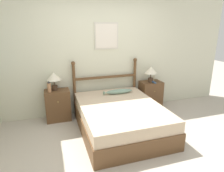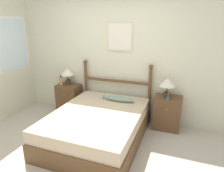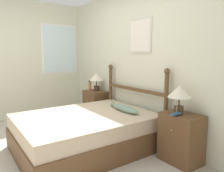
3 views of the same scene
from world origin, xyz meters
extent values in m
plane|color=#B7AD9E|center=(0.00, 0.00, 0.00)|extent=(16.00, 16.00, 0.00)
cube|color=beige|center=(0.00, 1.73, 1.27)|extent=(6.40, 0.06, 2.55)
cube|color=beige|center=(0.17, 1.69, 1.70)|extent=(0.53, 0.02, 0.56)
cube|color=silver|center=(0.17, 1.68, 1.70)|extent=(0.47, 0.01, 0.50)
cube|color=beige|center=(-2.13, 0.00, 1.27)|extent=(0.06, 6.40, 2.55)
cube|color=white|center=(-2.10, 1.19, 1.52)|extent=(0.01, 0.84, 1.14)
cube|color=silver|center=(-2.09, 1.19, 1.52)|extent=(0.01, 0.76, 1.06)
cube|color=brown|center=(0.12, 0.68, 0.16)|extent=(1.47, 1.94, 0.31)
cube|color=#CCB293|center=(0.12, 0.68, 0.42)|extent=(1.43, 1.90, 0.20)
cylinder|color=brown|center=(-0.58, 1.62, 0.56)|extent=(0.06, 0.06, 1.13)
sphere|color=brown|center=(-0.58, 1.62, 1.16)|extent=(0.09, 0.09, 0.09)
cylinder|color=brown|center=(0.83, 1.62, 0.56)|extent=(0.06, 0.06, 1.13)
sphere|color=brown|center=(0.83, 1.62, 1.16)|extent=(0.09, 0.09, 0.09)
cube|color=brown|center=(0.12, 1.62, 0.81)|extent=(1.41, 0.04, 0.05)
cube|color=brown|center=(-0.96, 1.49, 0.32)|extent=(0.50, 0.35, 0.65)
sphere|color=tan|center=(-0.96, 1.30, 0.46)|extent=(0.02, 0.02, 0.02)
cube|color=brown|center=(1.20, 1.49, 0.32)|extent=(0.50, 0.35, 0.65)
sphere|color=tan|center=(1.20, 1.30, 0.46)|extent=(0.02, 0.02, 0.02)
cylinder|color=#422D1E|center=(-0.99, 1.54, 0.69)|extent=(0.12, 0.12, 0.10)
cylinder|color=#422D1E|center=(-0.99, 1.54, 0.80)|extent=(0.02, 0.02, 0.11)
cone|color=beige|center=(-0.99, 1.54, 0.94)|extent=(0.30, 0.30, 0.15)
cylinder|color=#422D1E|center=(1.17, 1.47, 0.69)|extent=(0.12, 0.12, 0.10)
cylinder|color=#422D1E|center=(1.17, 1.47, 0.80)|extent=(0.02, 0.02, 0.11)
cone|color=beige|center=(1.17, 1.47, 0.94)|extent=(0.30, 0.30, 0.15)
cylinder|color=tan|center=(-1.10, 1.44, 0.73)|extent=(0.07, 0.07, 0.18)
sphere|color=#333338|center=(-1.10, 1.44, 0.84)|extent=(0.05, 0.05, 0.05)
ellipsoid|color=#335684|center=(1.20, 1.38, 0.67)|extent=(0.06, 0.24, 0.04)
cylinder|color=#997F56|center=(1.20, 1.38, 0.75)|extent=(0.01, 0.01, 0.14)
ellipsoid|color=gray|center=(0.32, 1.27, 0.56)|extent=(0.59, 0.15, 0.09)
cone|color=gray|center=(0.00, 1.27, 0.56)|extent=(0.06, 0.09, 0.09)
camera|label=1|loc=(-1.07, -2.53, 1.93)|focal=32.00mm
camera|label=2|loc=(1.44, -2.13, 1.95)|focal=32.00mm
camera|label=3|loc=(2.90, -0.79, 1.40)|focal=35.00mm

